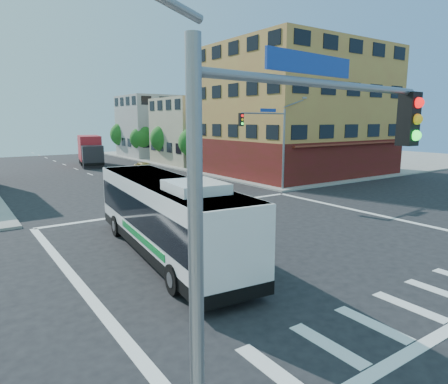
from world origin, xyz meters
TOP-DOWN VIEW (x-y plane):
  - ground at (0.00, 0.00)m, footprint 120.00×120.00m
  - sidewalk_ne at (35.00, 35.00)m, footprint 50.00×50.00m
  - corner_building_ne at (19.99, 18.48)m, footprint 18.10×15.44m
  - building_east_near at (16.98, 33.98)m, footprint 12.06×10.06m
  - building_east_far at (16.98, 47.98)m, footprint 12.06×10.06m
  - signal_mast_ne at (9.08, 10.62)m, footprint 7.91×1.13m
  - signal_mast_sw at (-9.08, -10.64)m, footprint 7.91×1.01m
  - street_tree_a at (11.90, 27.92)m, footprint 3.60×3.60m
  - street_tree_b at (11.90, 35.92)m, footprint 3.80×3.80m
  - street_tree_c at (11.90, 43.92)m, footprint 3.40×3.40m
  - street_tree_d at (11.90, 51.92)m, footprint 4.00×4.00m
  - transit_bus at (-5.24, 1.23)m, footprint 4.10×13.11m
  - box_truck at (2.73, 39.78)m, footprint 4.23×9.14m
  - parked_car at (5.15, 27.49)m, footprint 2.03×4.26m

SIDE VIEW (x-z plane):
  - ground at x=0.00m, z-range 0.00..0.00m
  - sidewalk_ne at x=35.00m, z-range 0.00..0.15m
  - parked_car at x=5.15m, z-range 0.00..1.41m
  - transit_bus at x=-5.24m, z-range -0.04..3.78m
  - box_truck at x=2.73m, z-range -0.06..3.91m
  - street_tree_c at x=11.90m, z-range 0.82..6.11m
  - street_tree_a at x=11.90m, z-range 0.83..6.35m
  - street_tree_b at x=11.90m, z-range 0.85..6.65m
  - street_tree_d at x=11.90m, z-range 0.87..6.90m
  - building_east_near at x=16.98m, z-range 0.01..9.01m
  - signal_mast_ne at x=9.08m, z-range 0.95..9.02m
  - signal_mast_sw at x=-9.08m, z-range 0.95..9.02m
  - building_east_far at x=16.98m, z-range 0.01..10.01m
  - corner_building_ne at x=19.99m, z-range -1.11..12.89m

